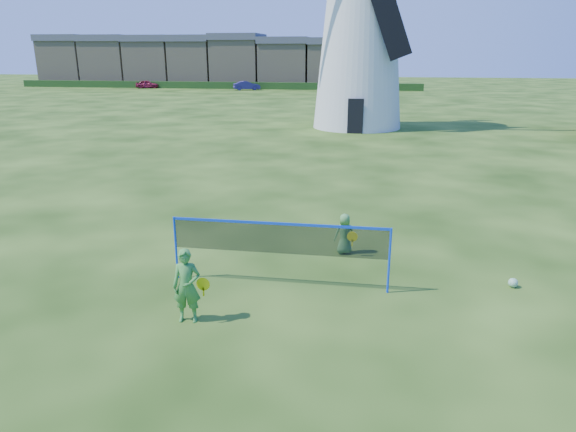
{
  "coord_description": "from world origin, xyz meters",
  "views": [
    {
      "loc": [
        2.08,
        -11.05,
        5.22
      ],
      "look_at": [
        0.2,
        0.5,
        1.5
      ],
      "focal_mm": 32.18,
      "sensor_mm": 36.0,
      "label": 1
    }
  ],
  "objects_px": {
    "badminton_net": "(279,239)",
    "play_ball": "(513,283)",
    "player_boy": "(345,234)",
    "player_girl": "(187,286)",
    "windmill": "(360,31)",
    "car_left": "(147,84)",
    "car_right": "(247,86)"
  },
  "relations": [
    {
      "from": "badminton_net",
      "to": "play_ball",
      "type": "height_order",
      "value": "badminton_net"
    },
    {
      "from": "player_girl",
      "to": "player_boy",
      "type": "height_order",
      "value": "player_girl"
    },
    {
      "from": "play_ball",
      "to": "car_right",
      "type": "xyz_separation_m",
      "value": [
        -21.63,
        63.17,
        0.52
      ]
    },
    {
      "from": "badminton_net",
      "to": "play_ball",
      "type": "distance_m",
      "value": 5.54
    },
    {
      "from": "car_left",
      "to": "car_right",
      "type": "bearing_deg",
      "value": -110.47
    },
    {
      "from": "player_girl",
      "to": "player_boy",
      "type": "bearing_deg",
      "value": 47.62
    },
    {
      "from": "play_ball",
      "to": "player_girl",
      "type": "bearing_deg",
      "value": -158.56
    },
    {
      "from": "player_girl",
      "to": "car_right",
      "type": "xyz_separation_m",
      "value": [
        -14.72,
        65.88,
        -0.14
      ]
    },
    {
      "from": "player_boy",
      "to": "play_ball",
      "type": "height_order",
      "value": "player_boy"
    },
    {
      "from": "car_left",
      "to": "player_girl",
      "type": "bearing_deg",
      "value": -170.26
    },
    {
      "from": "windmill",
      "to": "car_left",
      "type": "height_order",
      "value": "windmill"
    },
    {
      "from": "windmill",
      "to": "player_girl",
      "type": "distance_m",
      "value": 29.89
    },
    {
      "from": "player_girl",
      "to": "car_left",
      "type": "xyz_separation_m",
      "value": [
        -30.64,
        67.5,
        -0.19
      ]
    },
    {
      "from": "player_girl",
      "to": "car_left",
      "type": "bearing_deg",
      "value": 106.54
    },
    {
      "from": "player_boy",
      "to": "car_left",
      "type": "distance_m",
      "value": 71.62
    },
    {
      "from": "player_boy",
      "to": "car_right",
      "type": "xyz_separation_m",
      "value": [
        -17.62,
        61.66,
        0.08
      ]
    },
    {
      "from": "player_boy",
      "to": "car_right",
      "type": "height_order",
      "value": "car_right"
    },
    {
      "from": "badminton_net",
      "to": "car_left",
      "type": "xyz_separation_m",
      "value": [
        -32.17,
        65.53,
        -0.55
      ]
    },
    {
      "from": "play_ball",
      "to": "player_boy",
      "type": "bearing_deg",
      "value": 159.31
    },
    {
      "from": "play_ball",
      "to": "car_right",
      "type": "height_order",
      "value": "car_right"
    },
    {
      "from": "player_boy",
      "to": "player_girl",
      "type": "bearing_deg",
      "value": 35.34
    },
    {
      "from": "windmill",
      "to": "badminton_net",
      "type": "distance_m",
      "value": 27.81
    },
    {
      "from": "badminton_net",
      "to": "player_girl",
      "type": "distance_m",
      "value": 2.51
    },
    {
      "from": "windmill",
      "to": "car_right",
      "type": "xyz_separation_m",
      "value": [
        -17.08,
        36.67,
        -5.98
      ]
    },
    {
      "from": "badminton_net",
      "to": "player_girl",
      "type": "xyz_separation_m",
      "value": [
        -1.52,
        -1.96,
        -0.37
      ]
    },
    {
      "from": "badminton_net",
      "to": "car_right",
      "type": "height_order",
      "value": "badminton_net"
    },
    {
      "from": "windmill",
      "to": "badminton_net",
      "type": "xyz_separation_m",
      "value": [
        -0.84,
        -27.25,
        -5.47
      ]
    },
    {
      "from": "windmill",
      "to": "player_boy",
      "type": "bearing_deg",
      "value": -88.75
    },
    {
      "from": "badminton_net",
      "to": "player_girl",
      "type": "relative_size",
      "value": 3.27
    },
    {
      "from": "car_left",
      "to": "car_right",
      "type": "height_order",
      "value": "car_right"
    },
    {
      "from": "player_boy",
      "to": "play_ball",
      "type": "distance_m",
      "value": 4.3
    },
    {
      "from": "player_boy",
      "to": "car_left",
      "type": "bearing_deg",
      "value": -82.22
    }
  ]
}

